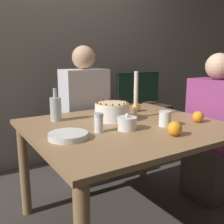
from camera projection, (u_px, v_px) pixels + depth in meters
ground_plane at (125, 222)px, 1.87m from camera, size 12.00×12.00×0.00m
wall_behind at (50, 43)px, 2.76m from camera, size 8.00×0.05×2.60m
dining_table at (126, 140)px, 1.74m from camera, size 1.24×1.10×0.73m
cake at (112, 111)px, 1.83m from camera, size 0.24×0.24×0.13m
sugar_bowl at (127, 123)px, 1.59m from camera, size 0.12×0.12×0.10m
sugar_shaker at (99, 123)px, 1.54m from camera, size 0.06×0.06×0.11m
plate_stack at (68, 136)px, 1.43m from camera, size 0.22×0.22×0.03m
candle at (136, 98)px, 1.89m from camera, size 0.07×0.07×0.33m
bottle at (56, 108)px, 1.80m from camera, size 0.08×0.08×0.23m
cup at (165, 119)px, 1.67m from camera, size 0.08×0.08×0.10m
orange_fruit_0 at (136, 107)px, 2.12m from camera, size 0.07×0.07×0.07m
orange_fruit_1 at (175, 129)px, 1.47m from camera, size 0.08×0.08×0.08m
orange_fruit_2 at (198, 117)px, 1.78m from camera, size 0.08×0.08×0.08m
person_man_blue_shirt at (85, 124)px, 2.41m from camera, size 0.40×0.34×1.26m
person_woman_floral at (213, 138)px, 2.13m from camera, size 0.34×0.40×1.19m
side_cabinet at (138, 128)px, 3.22m from camera, size 0.65×0.51×0.58m
tv_monitor at (138, 88)px, 3.11m from camera, size 0.62×0.10×0.39m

